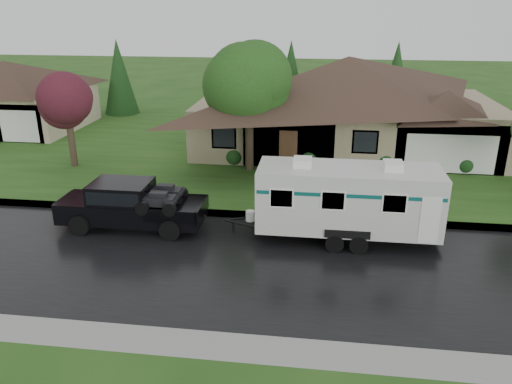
% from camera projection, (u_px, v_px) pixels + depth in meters
% --- Properties ---
extents(ground, '(140.00, 140.00, 0.00)m').
position_uv_depth(ground, '(303.00, 242.00, 19.46)').
color(ground, '#244A17').
rests_on(ground, ground).
extents(road, '(140.00, 8.00, 0.01)m').
position_uv_depth(road, '(301.00, 267.00, 17.60)').
color(road, black).
rests_on(road, ground).
extents(curb, '(140.00, 0.50, 0.15)m').
position_uv_depth(curb, '(305.00, 218.00, 21.52)').
color(curb, gray).
rests_on(curb, ground).
extents(lawn, '(140.00, 26.00, 0.15)m').
position_uv_depth(lawn, '(313.00, 142.00, 33.34)').
color(lawn, '#244A17').
rests_on(lawn, ground).
extents(house_main, '(19.44, 10.80, 6.90)m').
position_uv_depth(house_main, '(352.00, 93.00, 30.74)').
color(house_main, gray).
rests_on(house_main, lawn).
extents(house_far, '(10.80, 8.64, 5.80)m').
position_uv_depth(house_far, '(10.00, 89.00, 35.75)').
color(house_far, tan).
rests_on(house_far, lawn).
extents(tree_left_green, '(4.08, 4.08, 6.75)m').
position_uv_depth(tree_left_green, '(249.00, 83.00, 25.98)').
color(tree_left_green, '#382B1E').
rests_on(tree_left_green, lawn).
extents(tree_red, '(3.10, 3.10, 5.14)m').
position_uv_depth(tree_red, '(67.00, 103.00, 26.95)').
color(tree_red, '#382B1E').
rests_on(tree_red, lawn).
extents(shrub_row, '(13.60, 1.00, 1.00)m').
position_uv_depth(shrub_row, '(347.00, 159.00, 27.61)').
color(shrub_row, '#143814').
rests_on(shrub_row, lawn).
extents(pickup_truck, '(5.91, 2.24, 1.97)m').
position_uv_depth(pickup_truck, '(129.00, 203.00, 20.44)').
color(pickup_truck, black).
rests_on(pickup_truck, ground).
extents(travel_trailer, '(7.29, 2.56, 3.27)m').
position_uv_depth(travel_trailer, '(348.00, 198.00, 19.13)').
color(travel_trailer, beige).
rests_on(travel_trailer, ground).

